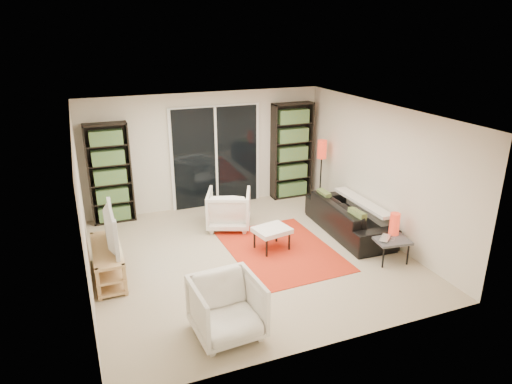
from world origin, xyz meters
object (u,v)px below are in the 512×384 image
at_px(tv_stand, 108,262).
at_px(armchair_front, 227,308).
at_px(side_table, 390,240).
at_px(sofa, 349,217).
at_px(ottoman, 272,231).
at_px(bookshelf_right, 292,151).
at_px(armchair_back, 229,209).
at_px(bookshelf_left, 110,174).
at_px(floor_lamp, 322,156).

relative_size(tv_stand, armchair_front, 1.58).
height_order(tv_stand, side_table, tv_stand).
bearing_deg(tv_stand, sofa, 0.82).
bearing_deg(ottoman, armchair_front, -126.79).
bearing_deg(sofa, bookshelf_right, 6.51).
height_order(bookshelf_right, armchair_back, bookshelf_right).
distance_m(bookshelf_right, ottoman, 2.78).
xyz_separation_m(bookshelf_right, side_table, (0.19, -3.32, -0.69)).
height_order(bookshelf_left, tv_stand, bookshelf_left).
height_order(sofa, armchair_back, armchair_back).
bearing_deg(tv_stand, side_table, -14.45).
bearing_deg(floor_lamp, tv_stand, -161.42).
distance_m(bookshelf_left, sofa, 4.60).
bearing_deg(ottoman, bookshelf_right, 57.39).
relative_size(armchair_back, side_table, 1.33).
relative_size(side_table, floor_lamp, 0.43).
xyz_separation_m(armchair_back, ottoman, (0.39, -1.16, -0.02)).
bearing_deg(side_table, floor_lamp, 86.29).
relative_size(sofa, ottoman, 3.14).
bearing_deg(ottoman, side_table, -32.69).
height_order(bookshelf_right, side_table, bookshelf_right).
relative_size(tv_stand, sofa, 0.63).
relative_size(ottoman, floor_lamp, 0.47).
bearing_deg(bookshelf_left, ottoman, -43.40).
bearing_deg(side_table, sofa, 91.29).
height_order(armchair_back, side_table, armchair_back).
height_order(bookshelf_left, bookshelf_right, bookshelf_right).
bearing_deg(armchair_back, bookshelf_left, -6.36).
height_order(bookshelf_right, floor_lamp, bookshelf_right).
relative_size(bookshelf_right, tv_stand, 1.60).
relative_size(tv_stand, side_table, 2.14).
distance_m(tv_stand, sofa, 4.30).
bearing_deg(bookshelf_right, floor_lamp, -62.81).
bearing_deg(sofa, ottoman, 96.70).
bearing_deg(armchair_front, floor_lamp, 43.53).
xyz_separation_m(bookshelf_left, armchair_front, (0.97, -4.18, -0.60)).
xyz_separation_m(sofa, armchair_back, (-2.00, 1.03, 0.07)).
height_order(armchair_front, ottoman, armchair_front).
height_order(ottoman, side_table, same).
bearing_deg(tv_stand, ottoman, -1.36).
relative_size(armchair_back, floor_lamp, 0.57).
xyz_separation_m(tv_stand, armchair_back, (2.30, 1.09, 0.11)).
xyz_separation_m(tv_stand, armchair_front, (1.25, -1.98, 0.11)).
height_order(armchair_front, floor_lamp, floor_lamp).
distance_m(tv_stand, ottoman, 2.69).
relative_size(sofa, armchair_front, 2.50).
bearing_deg(side_table, tv_stand, 165.55).
height_order(armchair_back, armchair_front, armchair_front).
relative_size(bookshelf_right, sofa, 1.01).
distance_m(bookshelf_left, tv_stand, 2.33).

